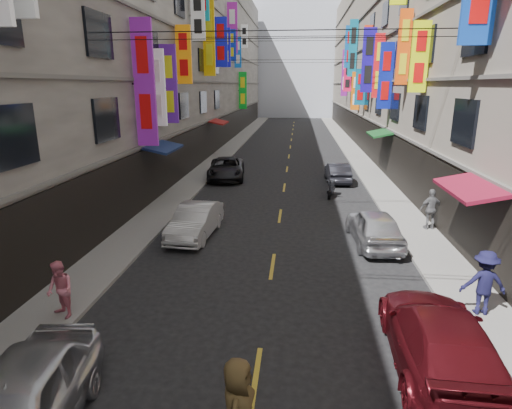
% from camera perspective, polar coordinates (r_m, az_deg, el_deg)
% --- Properties ---
extents(sidewalk_left, '(2.00, 90.00, 0.12)m').
position_cam_1_polar(sidewalk_left, '(38.97, -4.50, 6.64)').
color(sidewalk_left, slate).
rests_on(sidewalk_left, ground).
extents(sidewalk_right, '(2.00, 90.00, 0.12)m').
position_cam_1_polar(sidewalk_right, '(38.72, 13.37, 6.20)').
color(sidewalk_right, slate).
rests_on(sidewalk_right, ground).
extents(building_row_left, '(10.14, 90.00, 19.00)m').
position_cam_1_polar(building_row_left, '(40.12, -13.81, 20.02)').
color(building_row_left, gray).
rests_on(building_row_left, ground).
extents(building_row_right, '(10.14, 90.00, 19.00)m').
position_cam_1_polar(building_row_right, '(39.65, 23.40, 19.30)').
color(building_row_right, gray).
rests_on(building_row_right, ground).
extents(haze_block, '(18.00, 8.00, 22.00)m').
position_cam_1_polar(haze_block, '(88.02, 5.39, 18.77)').
color(haze_block, silver).
rests_on(haze_block, ground).
extents(shop_signage, '(14.00, 55.00, 12.47)m').
position_cam_1_polar(shop_signage, '(31.55, 4.20, 20.91)').
color(shop_signage, '#100D98').
rests_on(shop_signage, ground).
extents(street_awnings, '(13.99, 35.20, 0.41)m').
position_cam_1_polar(street_awnings, '(22.20, 0.29, 7.52)').
color(street_awnings, '#16531A').
rests_on(street_awnings, ground).
extents(overhead_cables, '(14.00, 38.04, 1.24)m').
position_cam_1_polar(overhead_cables, '(26.03, 4.16, 21.48)').
color(overhead_cables, black).
rests_on(overhead_cables, ground).
extents(lane_markings, '(0.12, 80.20, 0.01)m').
position_cam_1_polar(lane_markings, '(35.43, 4.29, 5.64)').
color(lane_markings, gold).
rests_on(lane_markings, ground).
extents(scooter_far_right, '(0.63, 1.79, 1.14)m').
position_cam_1_polar(scooter_far_right, '(24.68, 9.99, 2.06)').
color(scooter_far_right, black).
rests_on(scooter_far_right, ground).
extents(car_left_near, '(2.38, 4.72, 1.54)m').
position_cam_1_polar(car_left_near, '(9.13, -29.18, -22.72)').
color(car_left_near, silver).
rests_on(car_left_near, ground).
extents(car_left_mid, '(1.70, 4.19, 1.35)m').
position_cam_1_polar(car_left_mid, '(18.00, -8.10, -2.20)').
color(car_left_mid, beige).
rests_on(car_left_mid, ground).
extents(car_left_far, '(2.87, 5.27, 1.40)m').
position_cam_1_polar(car_left_far, '(29.03, -3.98, 4.82)').
color(car_left_far, black).
rests_on(car_left_far, ground).
extents(car_right_near, '(2.29, 5.20, 1.49)m').
position_cam_1_polar(car_right_near, '(10.66, 23.28, -16.25)').
color(car_right_near, '#500D14').
rests_on(car_right_near, ground).
extents(car_right_mid, '(1.98, 4.34, 1.44)m').
position_cam_1_polar(car_right_mid, '(17.60, 15.46, -2.89)').
color(car_right_mid, silver).
rests_on(car_right_mid, ground).
extents(car_right_far, '(1.51, 3.90, 1.27)m').
position_cam_1_polar(car_right_far, '(28.48, 10.82, 4.22)').
color(car_right_far, '#222329').
rests_on(car_right_far, ground).
extents(pedestrian_lfar, '(0.93, 0.87, 1.59)m').
position_cam_1_polar(pedestrian_lfar, '(12.66, -24.67, -10.31)').
color(pedestrian_lfar, pink).
rests_on(pedestrian_lfar, sidewalk_left).
extents(pedestrian_rnear, '(1.18, 0.64, 1.81)m').
position_cam_1_polar(pedestrian_rnear, '(13.20, 28.11, -9.17)').
color(pedestrian_rnear, '#141335').
rests_on(pedestrian_rnear, sidewalk_right).
extents(pedestrian_rfar, '(1.13, 0.78, 1.77)m').
position_cam_1_polar(pedestrian_rfar, '(19.82, 22.32, -0.58)').
color(pedestrian_rfar, slate).
rests_on(pedestrian_rfar, sidewalk_right).
extents(pedestrian_crossing, '(0.69, 0.95, 1.85)m').
position_cam_1_polar(pedestrian_crossing, '(7.93, -2.41, -25.59)').
color(pedestrian_crossing, '#503D20').
rests_on(pedestrian_crossing, ground).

